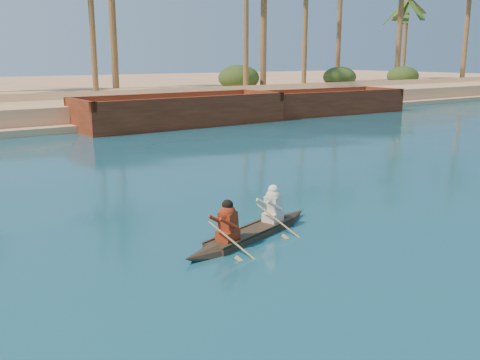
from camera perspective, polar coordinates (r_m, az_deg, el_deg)
ground at (r=10.65m, az=16.23°, el=-9.26°), size 160.00×160.00×0.00m
shrub_cluster at (r=38.49m, az=-23.15°, el=7.89°), size 100.00×6.00×2.40m
canoe at (r=11.99m, az=1.23°, el=-5.04°), size 4.31×1.84×1.19m
barge_mid at (r=32.10m, az=-6.33°, el=7.18°), size 12.54×4.41×2.08m
barge_right at (r=39.03m, az=9.11°, el=8.05°), size 11.81×4.41×1.94m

